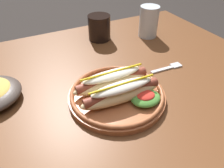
% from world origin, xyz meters
% --- Properties ---
extents(dining_table, '(1.15, 0.94, 0.74)m').
position_xyz_m(dining_table, '(0.00, 0.00, 0.64)').
color(dining_table, brown).
rests_on(dining_table, ground_plane).
extents(hot_dog_plate, '(0.27, 0.27, 0.08)m').
position_xyz_m(hot_dog_plate, '(-0.01, -0.06, 0.77)').
color(hot_dog_plate, '#9E5633').
rests_on(hot_dog_plate, dining_table).
extents(fork, '(0.12, 0.03, 0.00)m').
position_xyz_m(fork, '(0.22, -0.00, 0.74)').
color(fork, silver).
rests_on(fork, dining_table).
extents(soda_cup, '(0.09, 0.09, 0.10)m').
position_xyz_m(soda_cup, '(0.10, 0.31, 0.79)').
color(soda_cup, black).
rests_on(soda_cup, dining_table).
extents(water_cup, '(0.08, 0.08, 0.13)m').
position_xyz_m(water_cup, '(0.30, 0.25, 0.80)').
color(water_cup, silver).
rests_on(water_cup, dining_table).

